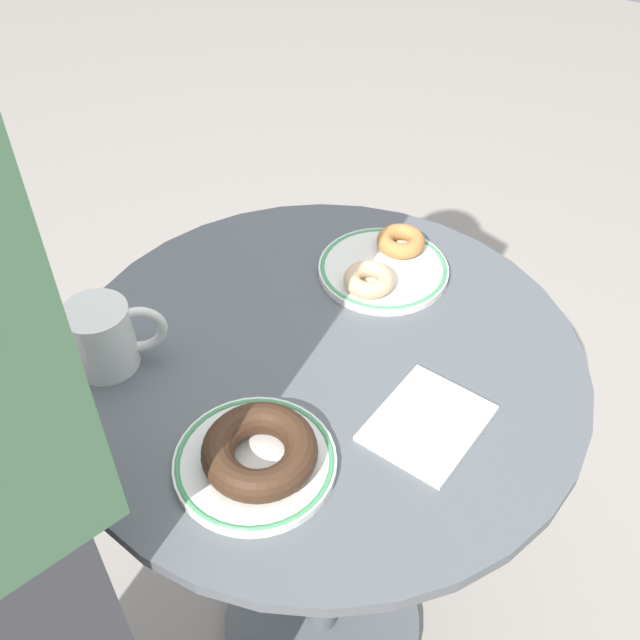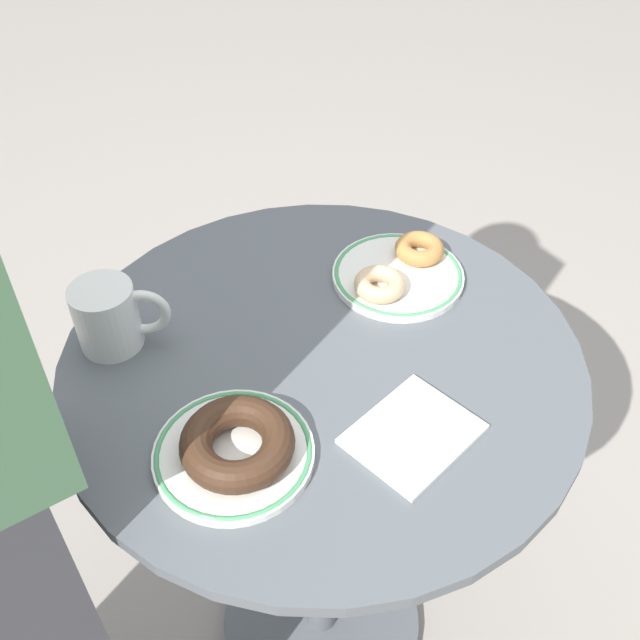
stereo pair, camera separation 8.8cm
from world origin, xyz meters
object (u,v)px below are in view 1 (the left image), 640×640
at_px(plate_left, 255,462).
at_px(donut_glazed, 369,279).
at_px(coffee_mug, 105,337).
at_px(donut_chocolate, 260,451).
at_px(plate_right, 383,269).
at_px(donut_old_fashioned, 401,241).
at_px(paper_napkin, 427,423).
at_px(cafe_table, 323,476).

relative_size(plate_left, donut_glazed, 2.56).
xyz_separation_m(donut_glazed, coffee_mug, (-0.28, 0.19, 0.02)).
bearing_deg(coffee_mug, donut_chocolate, -95.59).
distance_m(plate_right, coffee_mug, 0.38).
height_order(plate_left, donut_glazed, donut_glazed).
bearing_deg(plate_right, plate_left, -172.61).
bearing_deg(coffee_mug, donut_glazed, -34.65).
distance_m(plate_right, donut_old_fashioned, 0.05).
height_order(donut_old_fashioned, paper_napkin, donut_old_fashioned).
relative_size(cafe_table, plate_right, 4.14).
bearing_deg(plate_left, paper_napkin, -40.49).
height_order(donut_chocolate, donut_glazed, donut_chocolate).
distance_m(cafe_table, donut_chocolate, 0.34).
relative_size(donut_glazed, coffee_mug, 0.69).
distance_m(donut_old_fashioned, coffee_mug, 0.42).
xyz_separation_m(plate_right, coffee_mug, (-0.33, 0.19, 0.04)).
bearing_deg(donut_old_fashioned, plate_right, -179.56).
bearing_deg(donut_glazed, coffee_mug, 145.35).
relative_size(plate_left, plate_right, 0.97).
relative_size(plate_left, donut_old_fashioned, 2.56).
distance_m(cafe_table, plate_left, 0.32).
distance_m(plate_left, coffee_mug, 0.24).
relative_size(plate_left, coffee_mug, 1.78).
bearing_deg(donut_chocolate, donut_old_fashioned, 7.55).
distance_m(plate_right, donut_chocolate, 0.36).
bearing_deg(donut_glazed, cafe_table, -174.31).
height_order(cafe_table, plate_right, plate_right).
height_order(donut_old_fashioned, donut_glazed, same).
bearing_deg(donut_old_fashioned, cafe_table, -175.54).
bearing_deg(donut_old_fashioned, coffee_mug, 153.28).
bearing_deg(donut_chocolate, plate_right, 8.51).
bearing_deg(donut_old_fashioned, paper_napkin, -145.38).
bearing_deg(paper_napkin, plate_right, 40.38).
relative_size(paper_napkin, coffee_mug, 1.37).
distance_m(plate_left, donut_glazed, 0.31).
bearing_deg(coffee_mug, paper_napkin, -71.07).
bearing_deg(cafe_table, plate_right, 5.54).
distance_m(plate_right, paper_napkin, 0.27).
height_order(donut_glazed, paper_napkin, donut_glazed).
bearing_deg(plate_left, coffee_mug, 83.98).
height_order(plate_right, donut_old_fashioned, donut_old_fashioned).
xyz_separation_m(cafe_table, donut_chocolate, (-0.17, -0.04, 0.28)).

